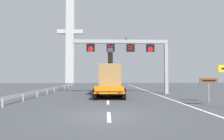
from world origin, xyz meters
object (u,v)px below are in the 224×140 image
(overhead_lane_gantry, at_px, (132,50))
(heavy_haul_truck_orange, at_px, (111,78))
(bridge_pylon_distant, at_px, (70,41))
(tourist_info_sign_brown, at_px, (209,84))

(overhead_lane_gantry, distance_m, heavy_haul_truck_orange, 4.69)
(overhead_lane_gantry, xyz_separation_m, bridge_pylon_distant, (-16.13, 42.84, 9.45))
(heavy_haul_truck_orange, xyz_separation_m, tourist_info_sign_brown, (7.97, -9.41, -0.43))
(bridge_pylon_distant, bearing_deg, heavy_haul_truck_orange, -71.96)
(tourist_info_sign_brown, bearing_deg, overhead_lane_gantry, 123.93)
(overhead_lane_gantry, height_order, bridge_pylon_distant, bridge_pylon_distant)
(tourist_info_sign_brown, xyz_separation_m, bridge_pylon_distant, (-21.43, 50.72, 13.43))
(heavy_haul_truck_orange, xyz_separation_m, bridge_pylon_distant, (-13.46, 41.31, 13.00))
(tourist_info_sign_brown, bearing_deg, bridge_pylon_distant, 112.90)
(overhead_lane_gantry, xyz_separation_m, tourist_info_sign_brown, (5.30, -7.88, -3.98))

